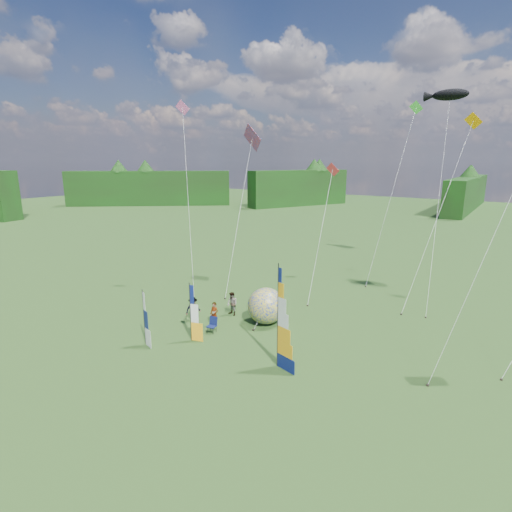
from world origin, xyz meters
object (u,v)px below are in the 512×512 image
Objects in this scene: spectator_b at (232,304)px; bol_inflatable at (266,306)px; kite_whale at (440,185)px; camp_chair at (212,325)px; side_banner_left at (190,313)px; spectator_a at (214,314)px; spectator_c at (193,309)px; spectator_d at (262,305)px; side_banner_far at (144,318)px; feather_banner_main at (278,318)px.

bol_inflatable is at bearing 16.95° from spectator_b.
kite_whale is at bearing 57.91° from bol_inflatable.
camp_chair is at bearing -62.71° from spectator_b.
side_banner_left is at bearing -115.99° from bol_inflatable.
spectator_a is at bearing -137.12° from kite_whale.
spectator_d reaches higher than spectator_c.
bol_inflatable is at bearing -134.08° from kite_whale.
bol_inflatable is (2.38, 4.88, -0.56)m from side_banner_left.
kite_whale is at bearing 47.45° from camp_chair.
spectator_b is at bearing 78.78° from side_banner_left.
camp_chair is at bearing -121.81° from bol_inflatable.
bol_inflatable is at bearing -172.01° from spectator_d.
spectator_a reaches higher than camp_chair.
side_banner_far reaches higher than spectator_b.
side_banner_left is 2.06m from camp_chair.
feather_banner_main is 5.39× the size of camp_chair.
side_banner_left is 3.31m from spectator_c.
spectator_a is 1.62× the size of camp_chair.
feather_banner_main is at bearing -13.64° from side_banner_left.
feather_banner_main is 3.25× the size of spectator_b.
spectator_d is at bearing 146.21° from feather_banner_main.
kite_whale is (8.84, 12.03, 8.14)m from spectator_d.
bol_inflatable is 1.46× the size of spectator_c.
spectator_d is at bearing 62.62° from camp_chair.
spectator_d is at bearing 53.21° from spectator_a.
spectator_a is 0.97× the size of spectator_c.
side_banner_left is at bearing 63.48° from side_banner_far.
feather_banner_main is at bearing -51.09° from bol_inflatable.
side_banner_far is (-8.00, -2.28, -1.10)m from feather_banner_main.
camp_chair is (-2.05, -3.31, -0.74)m from bol_inflatable.
side_banner_far is (-1.91, -1.99, -0.12)m from side_banner_left.
kite_whale reaches higher than side_banner_left.
feather_banner_main reaches higher than spectator_c.
feather_banner_main is 8.65m from spectator_c.
camp_chair is (0.75, -3.17, -0.34)m from spectator_b.
kite_whale reaches higher than spectator_c.
spectator_a is (-2.63, -2.35, -0.42)m from bol_inflatable.
side_banner_far is 0.19× the size of kite_whale.
side_banner_far is 1.97× the size of spectator_c.
bol_inflatable is (4.29, 6.88, -0.44)m from side_banner_far.
feather_banner_main is at bearing -82.10° from spectator_c.
side_banner_left is at bearing -70.94° from spectator_b.
feather_banner_main is at bearing -178.89° from spectator_d.
spectator_b is at bearing 92.83° from camp_chair.
spectator_c is at bearing 150.37° from camp_chair.
spectator_d is (1.81, 3.11, 0.09)m from spectator_a.
spectator_d is (3.47, 7.64, -0.77)m from side_banner_far.
kite_whale is at bearing -16.82° from spectator_c.
camp_chair is (0.33, 1.57, -1.30)m from side_banner_left.
spectator_c reaches higher than camp_chair.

